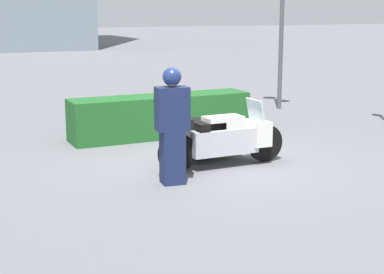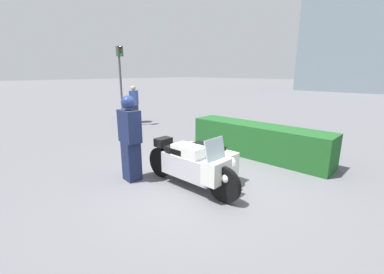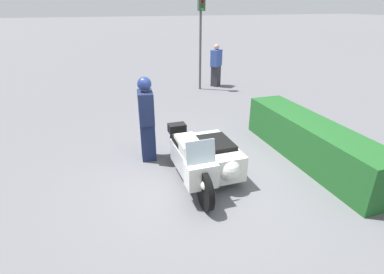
# 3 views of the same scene
# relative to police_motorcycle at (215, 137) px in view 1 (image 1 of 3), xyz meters

# --- Properties ---
(ground_plane) EXTENTS (160.00, 160.00, 0.00)m
(ground_plane) POSITION_rel_police_motorcycle_xyz_m (-0.09, -0.03, -0.47)
(ground_plane) COLOR slate
(police_motorcycle) EXTENTS (2.45, 1.22, 1.17)m
(police_motorcycle) POSITION_rel_police_motorcycle_xyz_m (0.00, 0.00, 0.00)
(police_motorcycle) COLOR black
(police_motorcycle) RESTS_ON ground
(officer_rider) EXTENTS (0.54, 0.36, 1.86)m
(officer_rider) POSITION_rel_police_motorcycle_xyz_m (-1.23, -0.91, 0.51)
(officer_rider) COLOR #192347
(officer_rider) RESTS_ON ground
(hedge_bush_curbside) EXTENTS (3.98, 0.86, 0.90)m
(hedge_bush_curbside) POSITION_rel_police_motorcycle_xyz_m (-0.05, 2.48, -0.02)
(hedge_bush_curbside) COLOR #1E5623
(hedge_bush_curbside) RESTS_ON ground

